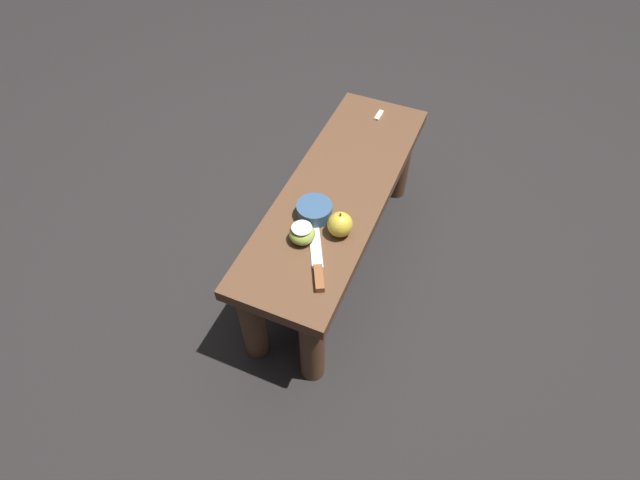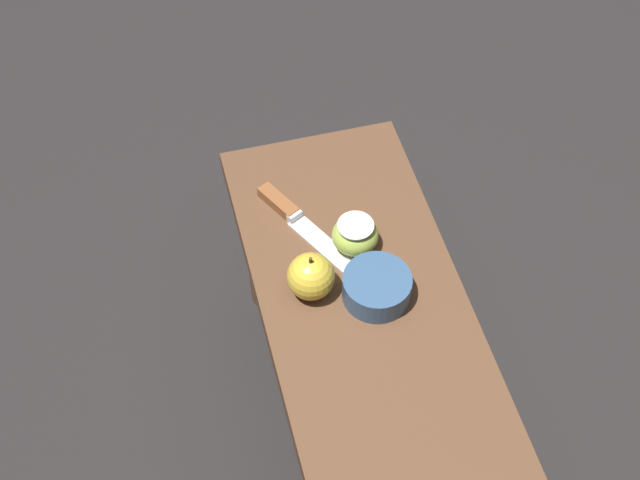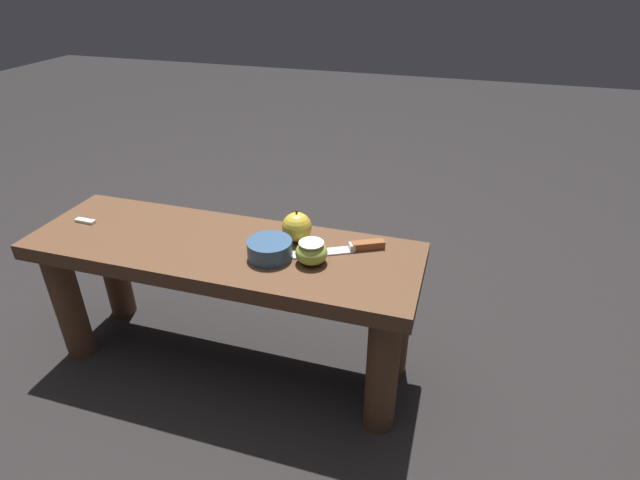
{
  "view_description": "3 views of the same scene",
  "coord_description": "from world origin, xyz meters",
  "px_view_note": "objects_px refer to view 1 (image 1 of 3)",
  "views": [
    {
      "loc": [
        -1.08,
        -0.39,
        1.5
      ],
      "look_at": [
        -0.25,
        -0.04,
        0.41
      ],
      "focal_mm": 28.0,
      "sensor_mm": 36.0,
      "label": 1
    },
    {
      "loc": [
        0.59,
        -0.26,
        1.54
      ],
      "look_at": [
        -0.25,
        -0.04,
        0.41
      ],
      "focal_mm": 50.0,
      "sensor_mm": 36.0,
      "label": 2
    },
    {
      "loc": [
        -0.55,
        0.96,
        1.01
      ],
      "look_at": [
        -0.25,
        -0.04,
        0.41
      ],
      "focal_mm": 28.0,
      "sensor_mm": 36.0,
      "label": 3
    }
  ],
  "objects_px": {
    "wooden_bench": "(337,208)",
    "apple_whole": "(340,224)",
    "knife": "(318,268)",
    "bowl": "(314,210)",
    "apple_cut": "(302,234)"
  },
  "relations": [
    {
      "from": "wooden_bench",
      "to": "apple_cut",
      "type": "distance_m",
      "value": 0.27
    },
    {
      "from": "wooden_bench",
      "to": "apple_whole",
      "type": "height_order",
      "value": "apple_whole"
    },
    {
      "from": "apple_cut",
      "to": "knife",
      "type": "bearing_deg",
      "value": -133.73
    },
    {
      "from": "wooden_bench",
      "to": "bowl",
      "type": "bearing_deg",
      "value": 171.33
    },
    {
      "from": "knife",
      "to": "apple_whole",
      "type": "bearing_deg",
      "value": -30.48
    },
    {
      "from": "wooden_bench",
      "to": "bowl",
      "type": "distance_m",
      "value": 0.18
    },
    {
      "from": "wooden_bench",
      "to": "apple_whole",
      "type": "bearing_deg",
      "value": -156.88
    },
    {
      "from": "knife",
      "to": "bowl",
      "type": "relative_size",
      "value": 2.0
    },
    {
      "from": "wooden_bench",
      "to": "apple_cut",
      "type": "bearing_deg",
      "value": 176.29
    },
    {
      "from": "bowl",
      "to": "knife",
      "type": "bearing_deg",
      "value": -153.85
    },
    {
      "from": "apple_whole",
      "to": "apple_cut",
      "type": "bearing_deg",
      "value": 126.52
    },
    {
      "from": "knife",
      "to": "wooden_bench",
      "type": "bearing_deg",
      "value": -15.91
    },
    {
      "from": "apple_whole",
      "to": "bowl",
      "type": "bearing_deg",
      "value": 70.04
    },
    {
      "from": "apple_whole",
      "to": "bowl",
      "type": "height_order",
      "value": "apple_whole"
    },
    {
      "from": "wooden_bench",
      "to": "apple_cut",
      "type": "height_order",
      "value": "apple_cut"
    }
  ]
}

